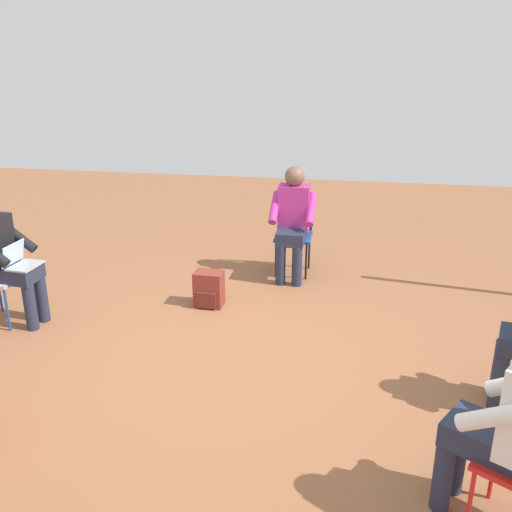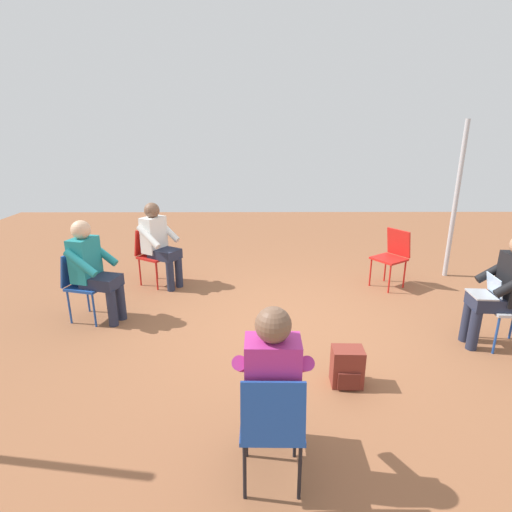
% 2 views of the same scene
% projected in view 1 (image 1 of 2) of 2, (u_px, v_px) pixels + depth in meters
% --- Properties ---
extents(ground_plane, '(14.00, 14.00, 0.00)m').
position_uv_depth(ground_plane, '(229.00, 361.00, 4.74)').
color(ground_plane, brown).
extents(chair_west, '(0.44, 0.41, 0.85)m').
position_uv_depth(chair_west, '(294.00, 230.00, 6.48)').
color(chair_west, '#1E4799').
rests_on(chair_west, ground).
extents(person_with_laptop, '(0.52, 0.54, 1.24)m').
position_uv_depth(person_with_laptop, '(4.00, 253.00, 5.18)').
color(person_with_laptop, '#23283D').
rests_on(person_with_laptop, ground).
extents(person_in_white, '(0.62, 0.63, 1.24)m').
position_uv_depth(person_in_white, '(510.00, 416.00, 2.90)').
color(person_in_white, '#23283D').
rests_on(person_in_white, ground).
extents(person_in_magenta, '(0.53, 0.50, 1.24)m').
position_uv_depth(person_in_magenta, '(293.00, 217.00, 6.26)').
color(person_in_magenta, '#23283D').
rests_on(person_in_magenta, ground).
extents(backpack_near_laptop_user, '(0.26, 0.29, 0.36)m').
position_uv_depth(backpack_near_laptop_user, '(209.00, 291.00, 5.71)').
color(backpack_near_laptop_user, maroon).
rests_on(backpack_near_laptop_user, ground).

